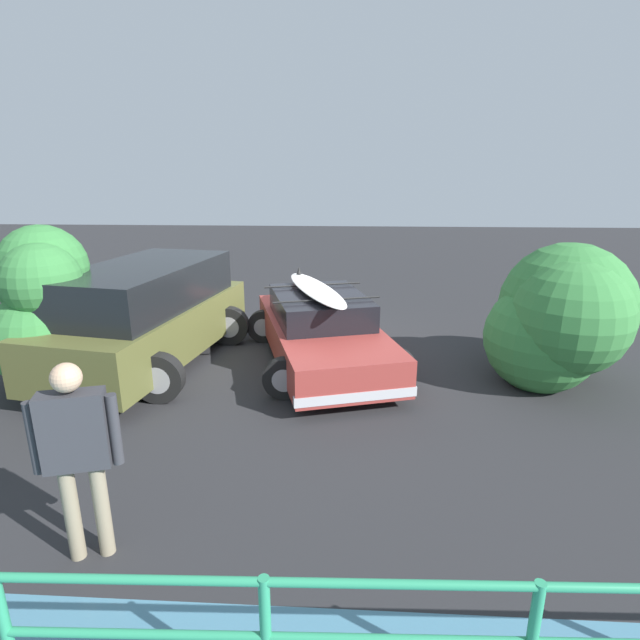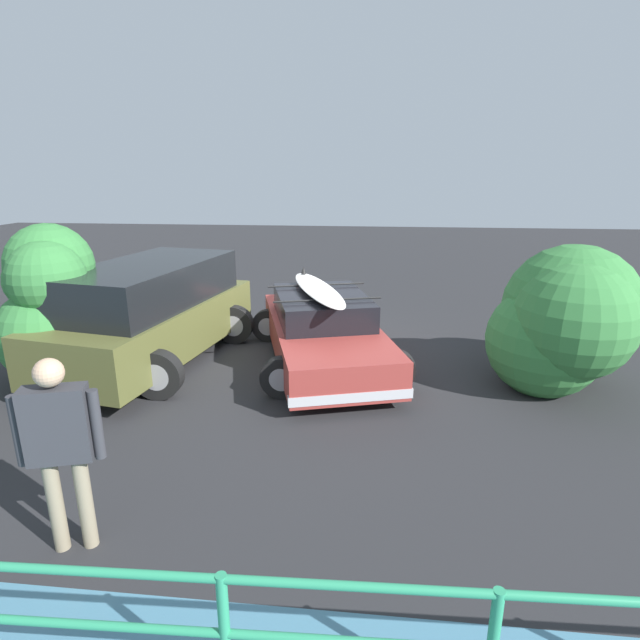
{
  "view_description": "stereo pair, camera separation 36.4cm",
  "coord_description": "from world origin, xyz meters",
  "views": [
    {
      "loc": [
        -0.6,
        8.69,
        3.24
      ],
      "look_at": [
        -0.17,
        1.08,
        0.95
      ],
      "focal_mm": 28.0,
      "sensor_mm": 36.0,
      "label": 1
    },
    {
      "loc": [
        -0.96,
        8.66,
        3.24
      ],
      "look_at": [
        -0.17,
        1.08,
        0.95
      ],
      "focal_mm": 28.0,
      "sensor_mm": 36.0,
      "label": 2
    }
  ],
  "objects": [
    {
      "name": "sedan_car",
      "position": [
        -0.16,
        0.44,
        0.58
      ],
      "size": [
        3.02,
        4.55,
        1.47
      ],
      "color": "#9E3833",
      "rests_on": "ground"
    },
    {
      "name": "railing_fence",
      "position": [
        -0.94,
        6.35,
        0.65
      ],
      "size": [
        8.03,
        0.33,
        0.97
      ],
      "color": "#2D9366",
      "rests_on": "ground"
    },
    {
      "name": "person_bystander",
      "position": [
        1.59,
        5.19,
        1.08
      ],
      "size": [
        0.68,
        0.34,
        1.8
      ],
      "color": "gray",
      "rests_on": "ground"
    },
    {
      "name": "bush_near_right",
      "position": [
        4.0,
        1.6,
        1.23
      ],
      "size": [
        1.8,
        1.89,
        2.47
      ],
      "color": "#4C3828",
      "rests_on": "ground"
    },
    {
      "name": "suv_car",
      "position": [
        2.77,
        0.73,
        0.9
      ],
      "size": [
        2.98,
        4.65,
        1.75
      ],
      "color": "brown",
      "rests_on": "ground"
    },
    {
      "name": "ground_plane",
      "position": [
        0.0,
        0.0,
        -0.01
      ],
      "size": [
        44.0,
        44.0,
        0.02
      ],
      "primitive_type": "cube",
      "color": "#28282B",
      "rests_on": "ground"
    },
    {
      "name": "bush_near_left",
      "position": [
        -3.92,
        1.01,
        0.98
      ],
      "size": [
        2.26,
        2.79,
        2.3
      ],
      "color": "#4C3828",
      "rests_on": "ground"
    }
  ]
}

